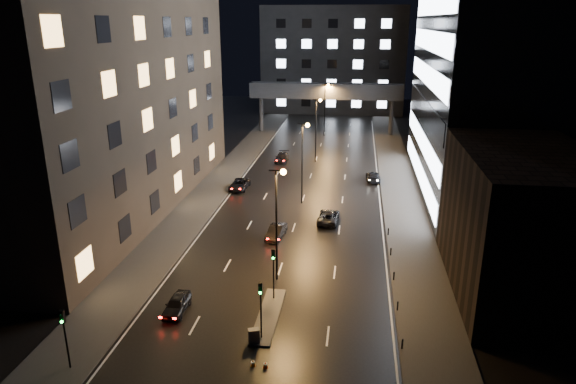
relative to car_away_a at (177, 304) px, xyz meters
name	(u,v)px	position (x,y,z in m)	size (l,w,h in m)	color
ground	(311,176)	(6.93, 38.28, -0.64)	(160.00, 160.00, 0.00)	black
sidewalk_left	(219,182)	(-5.57, 33.28, -0.56)	(5.00, 110.00, 0.15)	#383533
sidewalk_right	(400,189)	(19.43, 33.28, -0.56)	(5.00, 110.00, 0.15)	#383533
building_left	(98,37)	(-15.57, 22.28, 19.36)	(15.00, 48.00, 40.00)	#2D2319
building_right_low	(521,224)	(26.93, 7.28, 5.36)	(10.00, 18.00, 12.00)	black
building_right_glass	(519,13)	(31.93, 34.28, 21.86)	(20.00, 36.00, 45.00)	black
building_far	(334,60)	(6.93, 96.28, 11.86)	(34.00, 14.00, 25.00)	#333335
skybridge	(326,92)	(6.93, 68.28, 7.70)	(30.00, 3.00, 10.00)	#333335
median_island	(269,315)	(7.23, 0.28, -0.56)	(1.60, 8.00, 0.15)	#383533
traffic_signal_near	(273,266)	(7.23, 2.77, 2.45)	(0.28, 0.34, 4.40)	black
traffic_signal_far	(261,301)	(7.23, -2.73, 2.45)	(0.28, 0.34, 4.40)	black
traffic_signal_corner	(64,331)	(-4.57, -7.73, 2.30)	(0.28, 0.34, 4.40)	black
bollard_row	(396,291)	(17.13, 4.78, -0.19)	(0.12, 25.12, 0.90)	black
streetlight_near	(278,210)	(7.09, 6.28, 5.86)	(1.45, 0.50, 10.15)	black
streetlight_mid_a	(304,153)	(7.09, 26.28, 5.86)	(1.45, 0.50, 10.15)	black
streetlight_mid_b	(317,122)	(7.09, 46.28, 5.86)	(1.45, 0.50, 10.15)	black
streetlight_far	(326,103)	(7.09, 66.28, 5.86)	(1.45, 0.50, 10.15)	black
car_away_a	(177,304)	(0.00, 0.00, 0.00)	(1.51, 3.75, 1.28)	black
car_away_b	(276,232)	(5.43, 15.32, 0.02)	(1.40, 4.01, 1.32)	black
car_away_c	(239,185)	(-2.05, 30.71, 0.02)	(2.20, 4.77, 1.32)	black
car_away_d	(282,157)	(1.58, 45.59, 0.05)	(1.94, 4.77, 1.38)	black
car_toward_a	(328,216)	(10.60, 20.48, 0.02)	(2.20, 4.78, 1.33)	black
car_toward_b	(373,176)	(15.93, 37.03, 0.01)	(1.82, 4.48, 1.30)	black
utility_cabinet	(254,336)	(6.83, -3.42, 0.05)	(0.78, 0.48, 1.08)	#505052
cone_a	(265,365)	(8.08, -5.85, -0.41)	(0.35, 0.35, 0.45)	#ED450C
cone_b	(253,363)	(7.24, -5.78, -0.40)	(0.34, 0.34, 0.48)	orange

